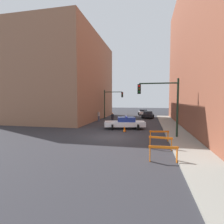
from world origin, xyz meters
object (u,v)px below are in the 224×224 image
traffic_light_near (164,99)px  parked_car_mid (143,112)px  traffic_light_far (110,100)px  barrier_mid (161,141)px  parked_car_near (148,114)px  pedestrian_corner (99,116)px  pedestrian_crossing (112,118)px  barrier_back (159,134)px  traffic_cone (124,129)px  barrier_front (163,151)px  police_car (125,123)px

traffic_light_near → parked_car_mid: size_ratio=1.18×
traffic_light_far → barrier_mid: size_ratio=3.27×
parked_car_near → parked_car_mid: (-1.12, 6.07, 0.00)m
pedestrian_corner → pedestrian_crossing: bearing=0.9°
pedestrian_crossing → pedestrian_corner: (-2.97, 3.41, 0.00)m
barrier_back → traffic_cone: barrier_back is taller
pedestrian_crossing → barrier_front: bearing=-171.2°
pedestrian_corner → parked_car_mid: bearing=112.3°
traffic_light_near → traffic_cone: (-3.86, 2.00, -3.21)m
traffic_light_near → traffic_light_far: size_ratio=1.00×
traffic_light_far → parked_car_near: bearing=26.5°
traffic_light_near → pedestrian_corner: 14.27m
pedestrian_corner → barrier_back: pedestrian_corner is taller
pedestrian_crossing → pedestrian_corner: 4.52m
traffic_light_near → pedestrian_corner: size_ratio=3.13×
barrier_mid → traffic_cone: barrier_mid is taller
traffic_light_near → barrier_mid: (-0.50, -4.11, -2.91)m
pedestrian_corner → barrier_front: bearing=-13.2°
barrier_front → barrier_mid: same height
barrier_mid → barrier_back: 2.39m
parked_car_near → barrier_mid: parked_car_near is taller
parked_car_near → pedestrian_corner: 10.15m
police_car → barrier_back: police_car is taller
barrier_back → barrier_front: bearing=-90.5°
parked_car_mid → traffic_cone: bearing=-97.5°
barrier_front → traffic_light_far: bearing=110.2°
traffic_light_far → pedestrian_corner: size_ratio=3.13×
parked_car_mid → barrier_back: 25.00m
traffic_light_near → police_car: size_ratio=1.04×
parked_car_near → parked_car_mid: bearing=102.8°
barrier_front → traffic_cone: size_ratio=2.44×
pedestrian_crossing → pedestrian_corner: size_ratio=1.00×
pedestrian_crossing → barrier_mid: 12.64m
parked_car_near → barrier_front: size_ratio=2.73×
barrier_front → barrier_back: 4.88m
traffic_cone → barrier_back: bearing=-47.6°
barrier_front → pedestrian_crossing: bearing=112.7°
pedestrian_crossing → traffic_light_far: bearing=0.9°
parked_car_near → parked_car_mid: same height
parked_car_mid → traffic_light_far: bearing=-124.3°
pedestrian_corner → barrier_mid: bearing=-9.4°
parked_car_mid → pedestrian_crossing: 16.46m
parked_car_near → pedestrian_corner: (-7.73, -6.57, 0.19)m
traffic_light_near → traffic_cone: size_ratio=7.93×
parked_car_near → pedestrian_crossing: 11.06m
barrier_front → barrier_back: same height
traffic_cone → pedestrian_corner: bearing=122.1°
pedestrian_corner → parked_car_near: bearing=90.2°
barrier_mid → traffic_cone: size_ratio=2.42×
pedestrian_crossing → barrier_mid: size_ratio=1.05×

